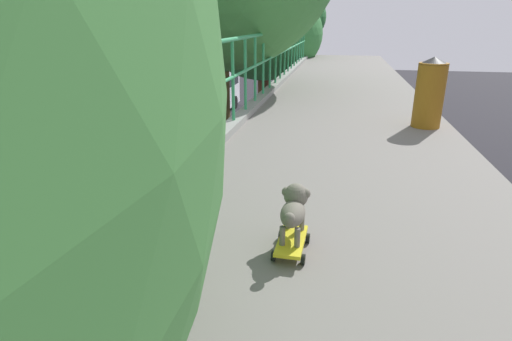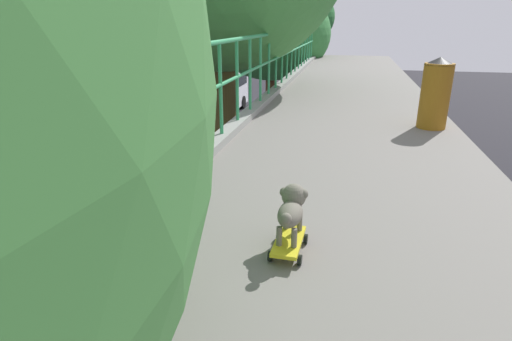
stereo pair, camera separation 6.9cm
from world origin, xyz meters
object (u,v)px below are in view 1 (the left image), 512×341
(city_bus, at_px, (205,93))
(toy_skateboard, at_px, (291,242))
(car_grey_sixth, at_px, (105,174))
(car_white_fifth, at_px, (151,211))
(litter_bin, at_px, (430,92))
(small_dog, at_px, (294,207))

(city_bus, relative_size, toy_skateboard, 24.88)
(car_grey_sixth, bearing_deg, city_bus, 90.40)
(car_white_fifth, distance_m, litter_bin, 9.82)
(car_white_fifth, xyz_separation_m, small_dog, (5.45, -8.65, 4.64))
(car_grey_sixth, height_order, toy_skateboard, toy_skateboard)
(car_grey_sixth, xyz_separation_m, small_dog, (8.72, -11.45, 4.62))
(city_bus, distance_m, small_dog, 26.47)
(city_bus, xyz_separation_m, small_dog, (8.81, -24.71, 3.53))
(car_white_fifth, bearing_deg, toy_skateboard, -58.01)
(car_grey_sixth, bearing_deg, toy_skateboard, -52.89)
(toy_skateboard, height_order, small_dog, small_dog)
(car_white_fifth, xyz_separation_m, litter_bin, (6.89, -5.06, 4.84))
(car_white_fifth, bearing_deg, city_bus, 101.83)
(small_dog, bearing_deg, car_white_fifth, 122.22)
(city_bus, xyz_separation_m, toy_skateboard, (8.81, -24.78, 3.32))
(litter_bin, bearing_deg, car_white_fifth, 143.72)
(toy_skateboard, bearing_deg, car_grey_sixth, 127.11)
(car_grey_sixth, xyz_separation_m, toy_skateboard, (8.72, -11.53, 4.41))
(car_white_fifth, xyz_separation_m, toy_skateboard, (5.45, -8.72, 4.42))
(car_white_fifth, relative_size, litter_bin, 4.04)
(car_white_fifth, distance_m, car_grey_sixth, 4.31)
(litter_bin, bearing_deg, small_dog, -111.90)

